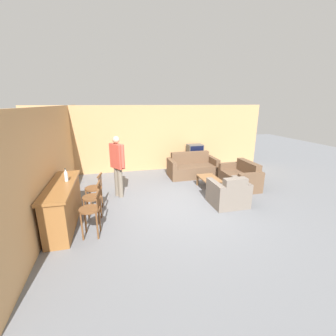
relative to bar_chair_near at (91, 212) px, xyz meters
The scene contains 15 objects.
ground_plane 2.39m from the bar_chair_near, 22.49° to the left, with size 24.00×24.00×0.00m, color slate.
wall_back 5.04m from the bar_chair_near, 64.42° to the left, with size 9.40×0.08×2.60m.
wall_left 2.51m from the bar_chair_near, 113.80° to the left, with size 0.08×8.60×2.60m.
bar_counter 0.90m from the bar_chair_near, 134.89° to the left, with size 0.55×2.08×0.98m.
bar_chair_near is the anchor object (origin of this frame).
bar_chair_mid 0.61m from the bar_chair_near, 90.00° to the left, with size 0.47×0.47×0.97m.
bar_chair_far 1.19m from the bar_chair_near, 90.01° to the left, with size 0.50×0.50×0.97m.
couch_far 4.71m from the bar_chair_near, 43.95° to the left, with size 1.80×0.90×0.88m.
armchair_near 3.54m from the bar_chair_near, 10.56° to the left, with size 0.92×0.86×0.85m.
loveseat_right 4.90m from the bar_chair_near, 21.77° to the left, with size 0.83×1.41×0.84m.
coffee_table 3.94m from the bar_chair_near, 28.35° to the left, with size 0.56×0.90×0.38m.
tv_unit 5.61m from the bar_chair_near, 47.24° to the left, with size 1.23×0.50×0.60m.
tv 5.61m from the bar_chair_near, 47.22° to the left, with size 0.62×0.43×0.45m.
bottle 1.13m from the bar_chair_near, 123.39° to the left, with size 0.08×0.08×0.30m.
person_by_window 2.12m from the bar_chair_near, 72.31° to the left, with size 0.41×0.51×1.80m.
Camera 1 is at (-1.63, -5.29, 2.68)m, focal length 24.00 mm.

